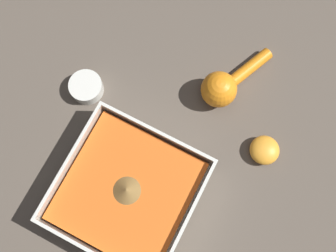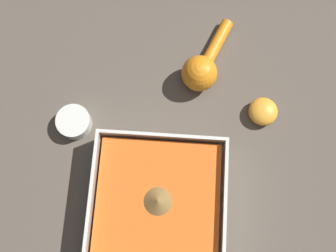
% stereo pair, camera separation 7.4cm
% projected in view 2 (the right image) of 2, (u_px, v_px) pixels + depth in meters
% --- Properties ---
extents(ground_plane, '(4.00, 4.00, 0.00)m').
position_uv_depth(ground_plane, '(156.00, 182.00, 0.75)').
color(ground_plane, brown).
extents(square_dish, '(0.24, 0.24, 0.07)m').
position_uv_depth(square_dish, '(158.00, 202.00, 0.71)').
color(square_dish, silver).
rests_on(square_dish, ground_plane).
extents(spice_bowl, '(0.07, 0.07, 0.03)m').
position_uv_depth(spice_bowl, '(74.00, 122.00, 0.77)').
color(spice_bowl, silver).
rests_on(spice_bowl, ground_plane).
extents(lemon_squeezer, '(0.10, 0.17, 0.07)m').
position_uv_depth(lemon_squeezer, '(202.00, 68.00, 0.77)').
color(lemon_squeezer, orange).
rests_on(lemon_squeezer, ground_plane).
extents(lemon_half, '(0.06, 0.06, 0.03)m').
position_uv_depth(lemon_half, '(263.00, 111.00, 0.77)').
color(lemon_half, orange).
rests_on(lemon_half, ground_plane).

